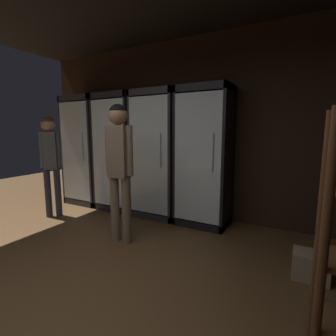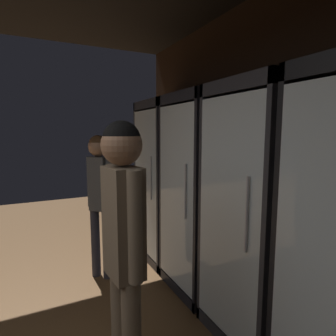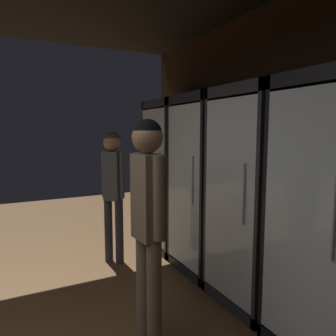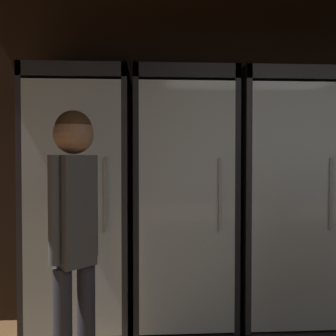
# 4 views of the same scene
# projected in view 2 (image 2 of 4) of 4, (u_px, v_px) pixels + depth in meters

# --- Properties ---
(cooler_far_left) EXTENTS (0.75, 0.58, 2.00)m
(cooler_far_left) POSITION_uv_depth(u_px,v_px,m) (168.00, 183.00, 3.55)
(cooler_far_left) COLOR #2B2B30
(cooler_far_left) RESTS_ON ground
(cooler_left) EXTENTS (0.75, 0.58, 2.00)m
(cooler_left) POSITION_uv_depth(u_px,v_px,m) (203.00, 196.00, 2.85)
(cooler_left) COLOR black
(cooler_left) RESTS_ON ground
(cooler_center) EXTENTS (0.75, 0.58, 2.00)m
(cooler_center) POSITION_uv_depth(u_px,v_px,m) (260.00, 217.00, 2.15)
(cooler_center) COLOR #2B2B30
(cooler_center) RESTS_ON ground
(shopper_near) EXTENTS (0.37, 0.22, 1.69)m
(shopper_near) POSITION_uv_depth(u_px,v_px,m) (124.00, 236.00, 1.55)
(shopper_near) COLOR #72604C
(shopper_near) RESTS_ON ground
(shopper_far) EXTENTS (0.24, 0.24, 1.59)m
(shopper_far) POSITION_uv_depth(u_px,v_px,m) (99.00, 189.00, 3.03)
(shopper_far) COLOR #2D2D38
(shopper_far) RESTS_ON ground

